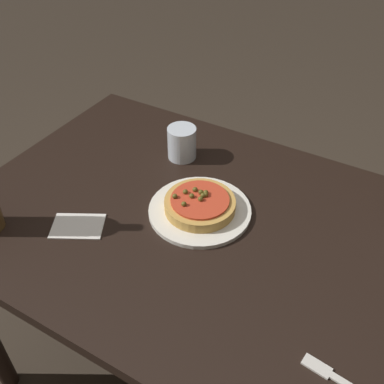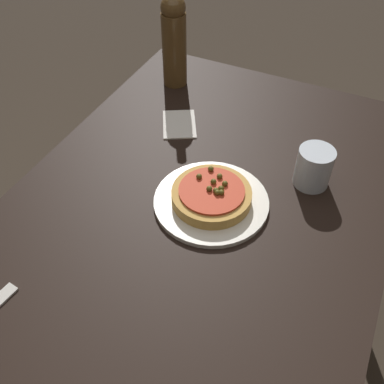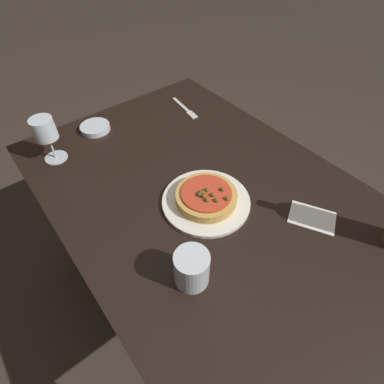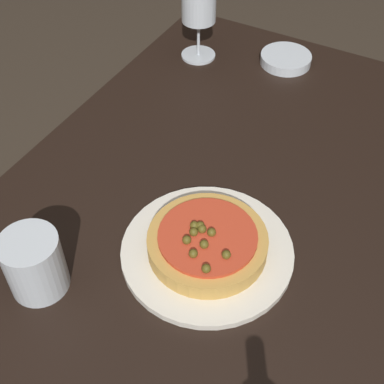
# 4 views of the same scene
# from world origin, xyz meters

# --- Properties ---
(ground_plane) EXTENTS (14.00, 14.00, 0.00)m
(ground_plane) POSITION_xyz_m (0.00, 0.00, 0.00)
(ground_plane) COLOR #382D23
(dining_table) EXTENTS (1.30, 0.88, 0.78)m
(dining_table) POSITION_xyz_m (0.00, 0.00, 0.68)
(dining_table) COLOR black
(dining_table) RESTS_ON ground_plane
(dinner_plate) EXTENTS (0.27, 0.27, 0.01)m
(dinner_plate) POSITION_xyz_m (0.03, -0.03, 0.79)
(dinner_plate) COLOR white
(dinner_plate) RESTS_ON dining_table
(pizza) EXTENTS (0.19, 0.19, 0.05)m
(pizza) POSITION_xyz_m (0.03, -0.03, 0.81)
(pizza) COLOR gold
(pizza) RESTS_ON dinner_plate
(wine_glass) EXTENTS (0.08, 0.08, 0.16)m
(wine_glass) POSITION_xyz_m (-0.47, -0.31, 0.90)
(wine_glass) COLOR silver
(wine_glass) RESTS_ON dining_table
(water_cup) EXTENTS (0.09, 0.09, 0.10)m
(water_cup) POSITION_xyz_m (0.20, -0.22, 0.83)
(water_cup) COLOR silver
(water_cup) RESTS_ON dining_table
(side_bowl) EXTENTS (0.12, 0.12, 0.02)m
(side_bowl) POSITION_xyz_m (-0.54, -0.12, 0.79)
(side_bowl) COLOR silver
(side_bowl) RESTS_ON dining_table
(fork) EXTENTS (0.19, 0.04, 0.00)m
(fork) POSITION_xyz_m (-0.43, 0.25, 0.78)
(fork) COLOR beige
(fork) RESTS_ON dining_table
(paper_napkin) EXTENTS (0.16, 0.14, 0.00)m
(paper_napkin) POSITION_xyz_m (0.28, 0.18, 0.78)
(paper_napkin) COLOR silver
(paper_napkin) RESTS_ON dining_table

